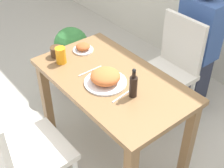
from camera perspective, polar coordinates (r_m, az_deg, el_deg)
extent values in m
plane|color=#B7B2A8|center=(2.52, 0.00, -12.46)|extent=(16.00, 16.00, 0.00)
cube|color=olive|center=(2.02, 0.00, 0.72)|extent=(1.07, 0.62, 0.04)
cube|color=olive|center=(2.48, -11.84, -3.13)|extent=(0.06, 0.06, 0.70)
cube|color=olive|center=(2.68, -2.24, 1.36)|extent=(0.06, 0.06, 0.70)
cube|color=olive|center=(2.18, 13.71, -10.53)|extent=(0.06, 0.06, 0.70)
cube|color=silver|center=(2.01, -14.23, -12.11)|extent=(0.42, 0.42, 0.04)
cylinder|color=white|center=(2.34, -11.50, -11.06)|extent=(0.03, 0.03, 0.42)
cube|color=silver|center=(2.57, 9.30, 1.48)|extent=(0.42, 0.42, 0.04)
cube|color=silver|center=(2.57, 12.79, 7.38)|extent=(0.40, 0.04, 0.44)
cylinder|color=white|center=(2.71, 3.45, -2.07)|extent=(0.03, 0.03, 0.42)
cylinder|color=white|center=(2.52, 8.92, -6.11)|extent=(0.03, 0.03, 0.42)
cylinder|color=white|center=(2.91, 8.74, 0.79)|extent=(0.03, 0.03, 0.42)
cylinder|color=white|center=(2.74, 14.13, -2.72)|extent=(0.03, 0.03, 0.42)
cylinder|color=white|center=(1.97, -1.20, 0.33)|extent=(0.27, 0.27, 0.01)
ellipsoid|color=#CC6633|center=(1.94, -1.22, 1.43)|extent=(0.19, 0.19, 0.08)
cylinder|color=white|center=(2.30, -5.29, 6.21)|extent=(0.15, 0.15, 0.01)
ellipsoid|color=#A35128|center=(2.28, -5.33, 6.82)|extent=(0.10, 0.10, 0.04)
cylinder|color=#4C331E|center=(2.25, -10.10, 5.87)|extent=(0.09, 0.09, 0.07)
cylinder|color=orange|center=(2.16, -9.34, 5.18)|extent=(0.07, 0.07, 0.12)
cylinder|color=black|center=(1.83, 3.91, -0.52)|extent=(0.05, 0.05, 0.13)
cylinder|color=black|center=(1.78, 4.03, 1.66)|extent=(0.02, 0.02, 0.04)
sphere|color=black|center=(1.76, 4.07, 2.47)|extent=(0.02, 0.02, 0.02)
cube|color=silver|center=(2.08, -4.01, 2.40)|extent=(0.01, 0.18, 0.00)
cube|color=silver|center=(1.87, 1.92, -2.14)|extent=(0.03, 0.17, 0.00)
cylinder|color=brown|center=(3.08, -6.92, 1.24)|extent=(0.26, 0.26, 0.24)
cylinder|color=brown|center=(2.99, -7.16, 3.82)|extent=(0.05, 0.05, 0.09)
sphere|color=#387F3D|center=(2.88, -7.47, 7.20)|extent=(0.31, 0.31, 0.31)
cube|color=#2D3347|center=(3.00, 14.32, 1.56)|extent=(0.28, 0.20, 0.45)
cube|color=#385699|center=(2.75, 15.86, 9.74)|extent=(0.34, 0.22, 0.52)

